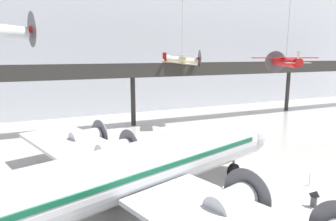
# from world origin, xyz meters

# --- Properties ---
(hangar_back_wall) EXTENTS (140.00, 3.00, 25.17)m
(hangar_back_wall) POSITION_xyz_m (0.00, 41.11, 12.59)
(hangar_back_wall) COLOR silver
(hangar_back_wall) RESTS_ON ground
(mezzanine_walkway) EXTENTS (110.00, 3.20, 9.33)m
(mezzanine_walkway) POSITION_xyz_m (0.00, 29.22, 7.70)
(mezzanine_walkway) COLOR #2D2B28
(mezzanine_walkway) RESTS_ON ground
(airliner_silver_main) EXTENTS (28.21, 32.85, 9.96)m
(airliner_silver_main) POSITION_xyz_m (-8.12, 4.53, 3.49)
(airliner_silver_main) COLOR #B7BABF
(airliner_silver_main) RESTS_ON ground
(suspended_plane_red_highwing) EXTENTS (7.71, 6.56, 11.17)m
(suspended_plane_red_highwing) POSITION_xyz_m (14.27, 15.01, 9.70)
(suspended_plane_red_highwing) COLOR red
(suspended_plane_cream_biplane) EXTENTS (5.91, 6.96, 10.67)m
(suspended_plane_cream_biplane) POSITION_xyz_m (6.61, 27.21, 9.70)
(suspended_plane_cream_biplane) COLOR beige
(stanchion_barrier) EXTENTS (0.36, 0.36, 1.08)m
(stanchion_barrier) POSITION_xyz_m (6.99, 4.17, 0.33)
(stanchion_barrier) COLOR #B2B5BA
(stanchion_barrier) RESTS_ON ground
(info_sign_pedestal) EXTENTS (0.26, 0.76, 1.24)m
(info_sign_pedestal) POSITION_xyz_m (4.43, 1.52, 0.46)
(info_sign_pedestal) COLOR #4C4C51
(info_sign_pedestal) RESTS_ON ground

